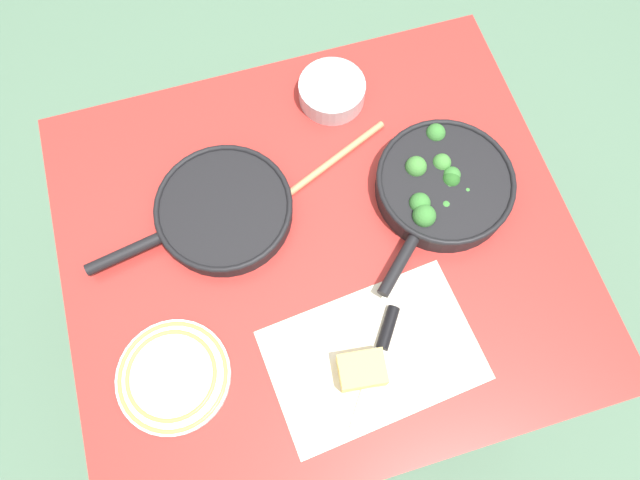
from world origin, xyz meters
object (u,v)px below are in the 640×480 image
at_px(skillet_eggs, 223,210).
at_px(wooden_spoon, 296,188).
at_px(skillet_broccoli, 443,185).
at_px(dinner_plate_stack, 173,376).
at_px(cheese_block, 360,371).
at_px(grater_knife, 381,349).
at_px(prep_bowl_steel, 332,91).

distance_m(skillet_eggs, wooden_spoon, 0.16).
xyz_separation_m(skillet_broccoli, dinner_plate_stack, (-0.62, -0.22, -0.02)).
distance_m(skillet_broccoli, dinner_plate_stack, 0.66).
height_order(skillet_eggs, cheese_block, cheese_block).
bearing_deg(skillet_eggs, wooden_spoon, 174.09).
xyz_separation_m(skillet_broccoli, grater_knife, (-0.23, -0.28, -0.02)).
distance_m(wooden_spoon, dinner_plate_stack, 0.45).
bearing_deg(wooden_spoon, skillet_eggs, -19.02).
distance_m(skillet_eggs, prep_bowl_steel, 0.37).
relative_size(skillet_eggs, wooden_spoon, 1.15).
height_order(cheese_block, prep_bowl_steel, cheese_block).
distance_m(grater_knife, cheese_block, 0.06).
distance_m(skillet_eggs, grater_knife, 0.42).
relative_size(wooden_spoon, grater_knife, 1.78).
xyz_separation_m(wooden_spoon, dinner_plate_stack, (-0.33, -0.31, 0.01)).
height_order(grater_knife, prep_bowl_steel, prep_bowl_steel).
bearing_deg(dinner_plate_stack, cheese_block, -15.27).
xyz_separation_m(skillet_eggs, wooden_spoon, (0.16, 0.01, -0.02)).
relative_size(cheese_block, prep_bowl_steel, 0.62).
relative_size(wooden_spoon, cheese_block, 4.08).
xyz_separation_m(skillet_broccoli, wooden_spoon, (-0.29, 0.09, -0.02)).
height_order(skillet_eggs, grater_knife, skillet_eggs).
distance_m(skillet_eggs, cheese_block, 0.43).
bearing_deg(prep_bowl_steel, cheese_block, -102.01).
relative_size(skillet_broccoli, grater_knife, 1.66).
distance_m(skillet_eggs, dinner_plate_stack, 0.34).
bearing_deg(cheese_block, skillet_eggs, 113.69).
bearing_deg(grater_knife, prep_bowl_steel, -152.20).
relative_size(skillet_broccoli, dinner_plate_stack, 1.63).
bearing_deg(wooden_spoon, cheese_block, 68.23).
bearing_deg(grater_knife, cheese_block, -25.47).
xyz_separation_m(skillet_eggs, prep_bowl_steel, (0.30, 0.21, 0.00)).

